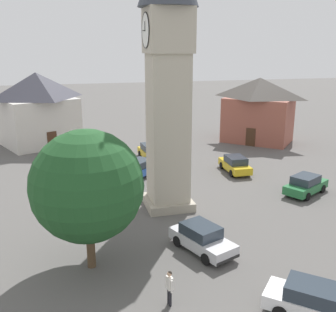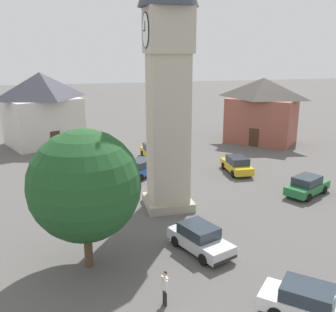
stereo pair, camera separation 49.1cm
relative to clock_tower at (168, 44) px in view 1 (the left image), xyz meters
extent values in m
plane|color=#565451|center=(0.00, 0.00, -11.30)|extent=(200.00, 200.00, 0.00)
cube|color=#A59C89|center=(0.00, 0.00, -11.00)|extent=(3.23, 3.23, 0.60)
cube|color=#B7AD99|center=(0.00, 0.00, -5.64)|extent=(2.58, 2.58, 10.12)
cube|color=#B7AD99|center=(0.00, 0.00, 0.84)|extent=(2.89, 2.89, 2.84)
cylinder|color=white|center=(0.00, 1.48, 0.84)|extent=(2.17, 0.04, 2.17)
torus|color=black|center=(0.00, 1.49, 0.84)|extent=(2.23, 0.06, 2.23)
cube|color=black|center=(0.00, 1.52, 1.08)|extent=(0.05, 0.02, 0.61)
cube|color=black|center=(0.33, 1.52, 0.84)|extent=(0.82, 0.02, 0.04)
cylinder|color=white|center=(0.00, -1.48, 0.84)|extent=(2.17, 0.04, 2.17)
torus|color=black|center=(0.00, -1.49, 0.84)|extent=(2.23, 0.06, 2.23)
cube|color=silver|center=(-6.75, -0.21, -10.71)|extent=(4.44, 3.09, 0.64)
cube|color=#28333D|center=(-6.61, -0.15, -10.09)|extent=(2.53, 2.22, 0.64)
cylinder|color=black|center=(-7.60, -1.41, -10.98)|extent=(0.68, 0.44, 0.64)
cylinder|color=black|center=(-8.19, 0.08, -10.98)|extent=(0.68, 0.44, 0.64)
cylinder|color=black|center=(-5.31, -0.50, -10.98)|extent=(0.68, 0.44, 0.64)
cylinder|color=black|center=(-5.90, 0.99, -10.98)|extent=(0.68, 0.44, 0.64)
cube|color=black|center=(-8.63, -0.95, -10.93)|extent=(0.72, 1.59, 0.16)
cube|color=#2D5BB7|center=(7.21, 0.63, -10.71)|extent=(4.03, 4.17, 0.64)
cube|color=#28333D|center=(7.11, 0.74, -10.09)|extent=(2.57, 2.60, 0.64)
cylinder|color=black|center=(8.63, 0.27, -10.98)|extent=(0.60, 0.62, 0.64)
cylinder|color=black|center=(7.46, -0.81, -10.98)|extent=(0.60, 0.62, 0.64)
cylinder|color=black|center=(6.97, 2.08, -10.98)|extent=(0.60, 0.62, 0.64)
cylinder|color=black|center=(5.79, 1.00, -10.98)|extent=(0.60, 0.62, 0.64)
cube|color=black|center=(8.58, -0.85, -10.93)|extent=(1.31, 1.22, 0.16)
cube|color=white|center=(-13.32, -2.88, -10.71)|extent=(4.04, 4.15, 0.64)
cube|color=#28333D|center=(-13.21, -2.77, -10.09)|extent=(2.57, 2.60, 0.64)
cylinder|color=black|center=(-11.89, -2.53, -10.98)|extent=(0.60, 0.62, 0.64)
cylinder|color=black|center=(-13.06, -1.43, -10.98)|extent=(0.60, 0.62, 0.64)
cube|color=gold|center=(6.12, -7.97, -10.71)|extent=(4.15, 1.82, 0.64)
cube|color=#28333D|center=(5.97, -7.97, -10.09)|extent=(2.14, 1.62, 0.64)
cylinder|color=black|center=(7.38, -7.21, -10.98)|extent=(0.65, 0.24, 0.64)
cylinder|color=black|center=(7.33, -8.81, -10.98)|extent=(0.65, 0.24, 0.64)
cylinder|color=black|center=(4.92, -7.14, -10.98)|extent=(0.65, 0.24, 0.64)
cylinder|color=black|center=(4.87, -8.74, -10.98)|extent=(0.65, 0.24, 0.64)
cube|color=black|center=(8.14, -8.03, -10.93)|extent=(0.17, 1.67, 0.16)
cube|color=gold|center=(12.39, -1.47, -10.71)|extent=(4.23, 2.05, 0.64)
cube|color=#28333D|center=(12.54, -1.46, -10.09)|extent=(2.23, 1.73, 0.64)
cylinder|color=black|center=(11.23, -2.37, -10.98)|extent=(0.66, 0.27, 0.64)
cylinder|color=black|center=(11.09, -0.78, -10.98)|extent=(0.66, 0.27, 0.64)
cylinder|color=black|center=(13.68, -2.16, -10.98)|extent=(0.66, 0.27, 0.64)
cylinder|color=black|center=(13.55, -0.57, -10.98)|extent=(0.66, 0.27, 0.64)
cube|color=black|center=(10.38, -1.64, -10.93)|extent=(0.26, 1.67, 0.16)
cube|color=#236B38|center=(-0.40, -11.05, -10.71)|extent=(3.45, 4.41, 0.64)
cube|color=#28333D|center=(-0.47, -10.92, -10.09)|extent=(2.37, 2.59, 0.64)
cylinder|color=black|center=(0.89, -11.75, -10.98)|extent=(0.50, 0.67, 0.64)
cylinder|color=black|center=(-0.51, -12.52, -10.98)|extent=(0.50, 0.67, 0.64)
cylinder|color=black|center=(-0.28, -9.59, -10.98)|extent=(0.50, 0.67, 0.64)
cylinder|color=black|center=(-1.69, -10.36, -10.98)|extent=(0.50, 0.67, 0.64)
cube|color=black|center=(0.57, -12.83, -10.93)|extent=(1.52, 0.90, 0.16)
cylinder|color=black|center=(-11.03, 2.83, -10.89)|extent=(0.13, 0.13, 0.82)
cylinder|color=black|center=(-10.85, 2.85, -10.89)|extent=(0.13, 0.13, 0.82)
cube|color=white|center=(-10.94, 2.84, -10.18)|extent=(0.39, 0.27, 0.60)
cylinder|color=white|center=(-11.17, 2.81, -10.23)|extent=(0.09, 0.09, 0.60)
cylinder|color=white|center=(-10.71, 2.87, -10.23)|extent=(0.09, 0.09, 0.60)
sphere|color=tan|center=(-10.94, 2.84, -9.73)|extent=(0.22, 0.22, 0.22)
sphere|color=black|center=(-10.94, 2.83, -9.71)|extent=(0.20, 0.20, 0.20)
cylinder|color=brown|center=(-6.81, 5.96, -10.04)|extent=(0.44, 0.44, 2.51)
sphere|color=#1E4C23|center=(-6.81, 5.96, -6.80)|extent=(5.68, 5.68, 5.68)
cube|color=beige|center=(21.69, 9.67, -8.59)|extent=(9.06, 9.61, 5.42)
pyramid|color=#383842|center=(21.69, 9.67, -4.41)|extent=(9.51, 10.09, 2.94)
cube|color=#422819|center=(18.69, 8.33, -10.25)|extent=(0.52, 1.04, 2.10)
cube|color=#995142|center=(16.65, -15.59, -8.66)|extent=(9.01, 9.12, 5.28)
pyramid|color=#47423D|center=(16.65, -15.59, -4.84)|extent=(9.46, 9.57, 2.36)
cube|color=#422819|center=(14.72, -13.78, -10.25)|extent=(0.81, 0.86, 2.10)
cylinder|color=gray|center=(3.80, 4.57, -10.20)|extent=(0.07, 0.07, 2.20)
cube|color=red|center=(3.80, 4.57, -8.80)|extent=(0.60, 0.04, 0.60)
camera|label=1|loc=(-25.57, 6.80, -0.13)|focal=42.02mm
camera|label=2|loc=(-25.69, 6.32, -0.13)|focal=42.02mm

